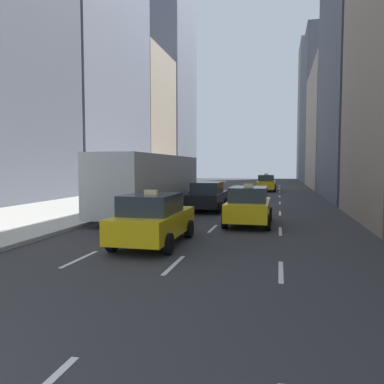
{
  "coord_description": "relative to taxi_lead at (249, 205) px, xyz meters",
  "views": [
    {
      "loc": [
        5.32,
        -1.52,
        2.66
      ],
      "look_at": [
        1.56,
        14.61,
        1.51
      ],
      "focal_mm": 35.0,
      "sensor_mm": 36.0,
      "label": 1
    }
  ],
  "objects": [
    {
      "name": "building_row_left",
      "position": [
        -18.0,
        25.73,
        14.26
      ],
      "size": [
        6.0,
        71.58,
        37.55
      ],
      "color": "gray",
      "rests_on": "ground"
    },
    {
      "name": "sedan_black_near",
      "position": [
        -2.8,
        4.86,
        -0.0
      ],
      "size": [
        2.02,
        4.58,
        1.72
      ],
      "color": "black",
      "rests_on": "ground"
    },
    {
      "name": "taxi_lead",
      "position": [
        0.0,
        0.0,
        0.0
      ],
      "size": [
        2.02,
        4.4,
        1.87
      ],
      "color": "yellow",
      "rests_on": "ground"
    },
    {
      "name": "lane_markings",
      "position": [
        -1.4,
        7.54,
        -0.87
      ],
      "size": [
        5.72,
        56.0,
        0.01
      ],
      "color": "white",
      "rests_on": "ground"
    },
    {
      "name": "taxi_second",
      "position": [
        -2.8,
        -5.07,
        0.0
      ],
      "size": [
        2.02,
        4.4,
        1.87
      ],
      "color": "yellow",
      "rests_on": "ground"
    },
    {
      "name": "taxi_third",
      "position": [
        0.0,
        23.41,
        0.0
      ],
      "size": [
        2.02,
        4.4,
        1.87
      ],
      "color": "yellow",
      "rests_on": "ground"
    },
    {
      "name": "sidewalk_left",
      "position": [
        -11.0,
        11.54,
        -0.81
      ],
      "size": [
        8.0,
        66.0,
        0.15
      ],
      "primitive_type": "cube",
      "color": "#ADAAA3",
      "rests_on": "ground"
    },
    {
      "name": "building_row_right",
      "position": [
        8.0,
        23.95,
        12.21
      ],
      "size": [
        6.0,
        83.42,
        33.02
      ],
      "color": "slate",
      "rests_on": "ground"
    },
    {
      "name": "city_bus",
      "position": [
        -5.61,
        2.96,
        0.91
      ],
      "size": [
        2.8,
        11.61,
        3.25
      ],
      "color": "#B7BCC1",
      "rests_on": "ground"
    }
  ]
}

